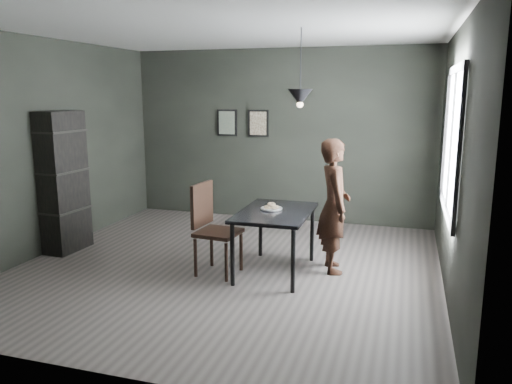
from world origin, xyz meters
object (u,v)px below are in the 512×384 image
(wood_chair, at_px, (211,223))
(pendant_lamp, at_px, (300,97))
(white_plate, at_px, (272,209))
(woman, at_px, (334,206))
(cafe_table, at_px, (275,217))
(shelf_unit, at_px, (63,182))

(wood_chair, height_order, pendant_lamp, pendant_lamp)
(white_plate, bearing_deg, woman, 18.17)
(cafe_table, relative_size, pendant_lamp, 1.39)
(white_plate, distance_m, woman, 0.74)
(white_plate, distance_m, shelf_unit, 2.87)
(wood_chair, bearing_deg, cafe_table, 23.05)
(woman, bearing_deg, shelf_unit, 75.25)
(cafe_table, height_order, pendant_lamp, pendant_lamp)
(shelf_unit, xyz_separation_m, pendant_lamp, (3.17, 0.08, 1.12))
(white_plate, relative_size, wood_chair, 0.21)
(woman, height_order, shelf_unit, shelf_unit)
(white_plate, bearing_deg, pendant_lamp, 9.66)
(wood_chair, bearing_deg, pendant_lamp, 24.28)
(cafe_table, distance_m, white_plate, 0.11)
(white_plate, bearing_deg, wood_chair, -157.85)
(white_plate, bearing_deg, cafe_table, -39.23)
(pendant_lamp, bearing_deg, wood_chair, -161.64)
(shelf_unit, bearing_deg, white_plate, 3.91)
(cafe_table, bearing_deg, shelf_unit, 179.70)
(cafe_table, xyz_separation_m, woman, (0.64, 0.28, 0.12))
(white_plate, xyz_separation_m, pendant_lamp, (0.31, 0.05, 1.29))
(woman, relative_size, shelf_unit, 0.85)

